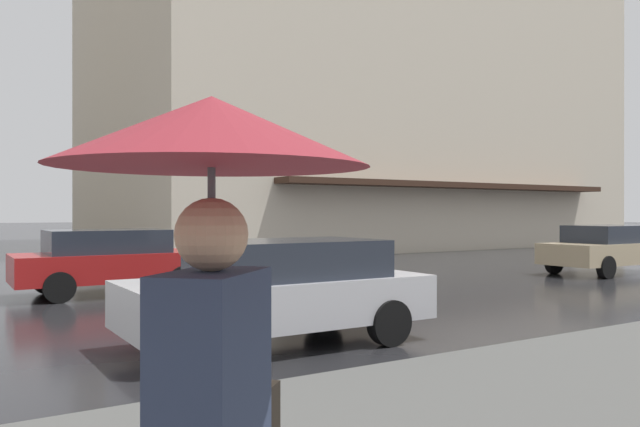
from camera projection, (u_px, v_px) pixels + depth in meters
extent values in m
cube|color=beige|center=(342.00, 82.00, 36.19)|extent=(18.47, 26.65, 18.91)
cube|color=#382319|center=(463.00, 186.00, 27.84)|extent=(1.20, 18.66, 0.24)
cube|color=tan|center=(606.00, 253.00, 17.93)|extent=(1.75, 4.10, 0.60)
cube|color=#232833|center=(609.00, 234.00, 18.00)|extent=(1.54, 2.46, 0.50)
cylinder|color=black|center=(606.00, 267.00, 16.57)|extent=(0.20, 0.62, 0.62)
cylinder|color=black|center=(554.00, 263.00, 17.97)|extent=(0.20, 0.62, 0.62)
cylinder|color=black|center=(606.00, 260.00, 19.29)|extent=(0.20, 0.62, 0.62)
cube|color=#B7B7BC|center=(278.00, 300.00, 8.27)|extent=(1.75, 4.10, 0.60)
cube|color=#232833|center=(288.00, 259.00, 8.35)|extent=(1.54, 2.46, 0.50)
cylinder|color=black|center=(214.00, 344.00, 6.91)|extent=(0.20, 0.62, 0.62)
cylinder|color=black|center=(167.00, 322.00, 8.32)|extent=(0.20, 0.62, 0.62)
cylinder|color=black|center=(389.00, 323.00, 8.23)|extent=(0.20, 0.62, 0.62)
cylinder|color=black|center=(324.00, 307.00, 9.63)|extent=(0.20, 0.62, 0.62)
cube|color=maroon|center=(114.00, 266.00, 13.48)|extent=(1.75, 4.10, 0.60)
cube|color=#232833|center=(107.00, 241.00, 13.40)|extent=(1.54, 2.46, 0.50)
cylinder|color=black|center=(159.00, 274.00, 14.84)|extent=(0.20, 0.62, 0.62)
cylinder|color=black|center=(182.00, 280.00, 13.44)|extent=(0.20, 0.62, 0.62)
cylinder|color=black|center=(47.00, 280.00, 13.52)|extent=(0.20, 0.62, 0.62)
cylinder|color=black|center=(59.00, 287.00, 12.12)|extent=(0.20, 0.62, 0.62)
cube|color=#2D3851|center=(212.00, 372.00, 1.83)|extent=(0.45, 0.45, 0.60)
sphere|color=tan|center=(212.00, 235.00, 1.83)|extent=(0.22, 0.22, 0.22)
cube|color=black|center=(246.00, 424.00, 2.11)|extent=(0.31, 0.31, 0.24)
cone|color=maroon|center=(212.00, 132.00, 1.83)|extent=(0.95, 0.95, 0.21)
cylinder|color=#4C4C51|center=(212.00, 303.00, 1.83)|extent=(0.02, 0.02, 0.81)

